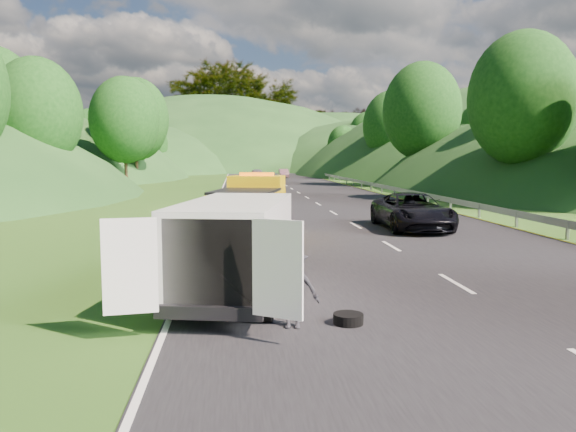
{
  "coord_description": "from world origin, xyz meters",
  "views": [
    {
      "loc": [
        -2.56,
        -15.53,
        3.24
      ],
      "look_at": [
        -0.87,
        2.57,
        1.3
      ],
      "focal_mm": 35.0,
      "sensor_mm": 36.0,
      "label": 1
    }
  ],
  "objects": [
    {
      "name": "tow_truck",
      "position": [
        -1.93,
        6.83,
        1.26
      ],
      "size": [
        3.44,
        6.3,
        2.57
      ],
      "rotation": [
        0.0,
        0.0,
        -0.22
      ],
      "color": "black",
      "rests_on": "ground"
    },
    {
      "name": "woman",
      "position": [
        -3.39,
        1.19,
        0.0
      ],
      "size": [
        0.61,
        0.75,
        1.83
      ],
      "primitive_type": "imported",
      "rotation": [
        0.0,
        0.0,
        1.37
      ],
      "color": "white",
      "rests_on": "ground"
    },
    {
      "name": "dist_car_a",
      "position": [
        0.27,
        58.61,
        0.0
      ],
      "size": [
        1.88,
        4.68,
        1.59
      ],
      "primitive_type": "imported",
      "color": "#4C4B50",
      "rests_on": "ground"
    },
    {
      "name": "hills_backdrop",
      "position": [
        6.5,
        134.7,
        0.0
      ],
      "size": [
        201.0,
        288.6,
        44.0
      ],
      "primitive_type": null,
      "color": "#2D5B23",
      "rests_on": "ground"
    },
    {
      "name": "spare_tire",
      "position": [
        -0.42,
        -5.15,
        0.0
      ],
      "size": [
        0.58,
        0.58,
        0.2
      ],
      "primitive_type": "cylinder",
      "color": "black",
      "rests_on": "ground"
    },
    {
      "name": "white_van",
      "position": [
        -2.55,
        -2.89,
        1.28
      ],
      "size": [
        3.87,
        6.74,
        2.26
      ],
      "rotation": [
        0.0,
        0.0,
        -0.19
      ],
      "color": "black",
      "rests_on": "ground"
    },
    {
      "name": "dist_car_b",
      "position": [
        4.77,
        70.17,
        0.0
      ],
      "size": [
        1.36,
        3.91,
        1.29
      ],
      "primitive_type": "imported",
      "color": "#7E5461",
      "rests_on": "ground"
    },
    {
      "name": "guardrail",
      "position": [
        10.3,
        52.5,
        0.0
      ],
      "size": [
        0.06,
        140.0,
        1.52
      ],
      "primitive_type": "cube",
      "color": "gray",
      "rests_on": "ground"
    },
    {
      "name": "suitcase",
      "position": [
        -4.62,
        -0.2,
        0.27
      ],
      "size": [
        0.35,
        0.23,
        0.54
      ],
      "primitive_type": "cube",
      "rotation": [
        0.0,
        0.0,
        0.13
      ],
      "color": "#51513D",
      "rests_on": "ground"
    },
    {
      "name": "passing_suv",
      "position": [
        5.22,
        8.57,
        0.0
      ],
      "size": [
        2.74,
        5.79,
        1.6
      ],
      "primitive_type": "imported",
      "rotation": [
        0.0,
        0.0,
        -0.02
      ],
      "color": "black",
      "rests_on": "ground"
    },
    {
      "name": "tree_line_right",
      "position": [
        23.0,
        60.0,
        0.0
      ],
      "size": [
        14.0,
        140.0,
        14.0
      ],
      "primitive_type": null,
      "color": "#245A1A",
      "rests_on": "ground"
    },
    {
      "name": "ground",
      "position": [
        0.0,
        0.0,
        0.0
      ],
      "size": [
        320.0,
        320.0,
        0.0
      ],
      "primitive_type": "plane",
      "color": "#38661E",
      "rests_on": "ground"
    },
    {
      "name": "child",
      "position": [
        -2.92,
        0.1,
        0.0
      ],
      "size": [
        0.62,
        0.59,
        1.0
      ],
      "primitive_type": "imported",
      "rotation": [
        0.0,
        0.0,
        -0.62
      ],
      "color": "#D1D471",
      "rests_on": "ground"
    },
    {
      "name": "worker",
      "position": [
        -1.51,
        -5.28,
        0.0
      ],
      "size": [
        1.09,
        0.74,
        1.55
      ],
      "primitive_type": "imported",
      "rotation": [
        0.0,
        0.0,
        -0.17
      ],
      "color": "black",
      "rests_on": "ground"
    },
    {
      "name": "tree_line_left",
      "position": [
        -19.0,
        60.0,
        0.0
      ],
      "size": [
        14.0,
        140.0,
        14.0
      ],
      "primitive_type": null,
      "color": "#245A1A",
      "rests_on": "ground"
    },
    {
      "name": "road_surface",
      "position": [
        3.0,
        40.0,
        0.01
      ],
      "size": [
        14.0,
        200.0,
        0.02
      ],
      "primitive_type": "cube",
      "color": "black",
      "rests_on": "ground"
    }
  ]
}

